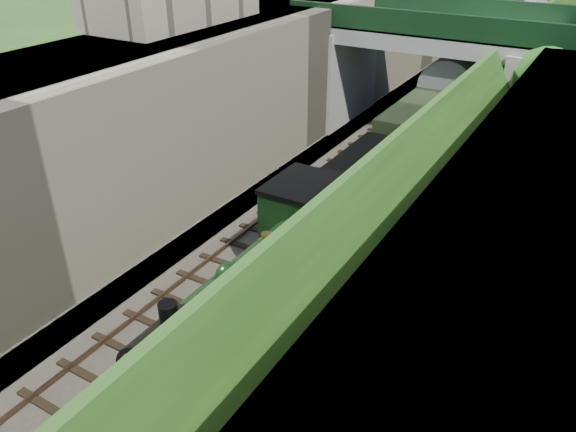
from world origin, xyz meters
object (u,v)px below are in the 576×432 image
(tree, at_px, (551,79))
(locomotive, at_px, (265,289))
(road_bridge, at_px, (455,68))
(tender, at_px, (366,198))

(tree, bearing_deg, locomotive, -105.20)
(road_bridge, relative_size, tender, 2.67)
(road_bridge, height_order, tree, road_bridge)
(road_bridge, height_order, tender, road_bridge)
(tender, bearing_deg, locomotive, -90.00)
(tree, bearing_deg, road_bridge, 159.18)
(locomotive, bearing_deg, tree, 74.80)
(locomotive, xyz_separation_m, tender, (-0.00, 7.36, -0.27))
(locomotive, relative_size, tender, 1.70)
(locomotive, bearing_deg, tender, 90.00)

